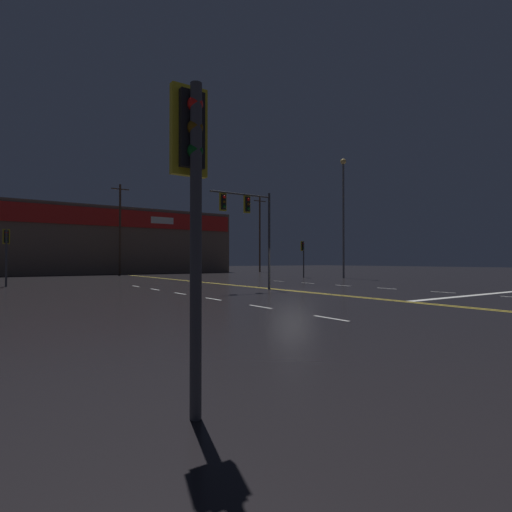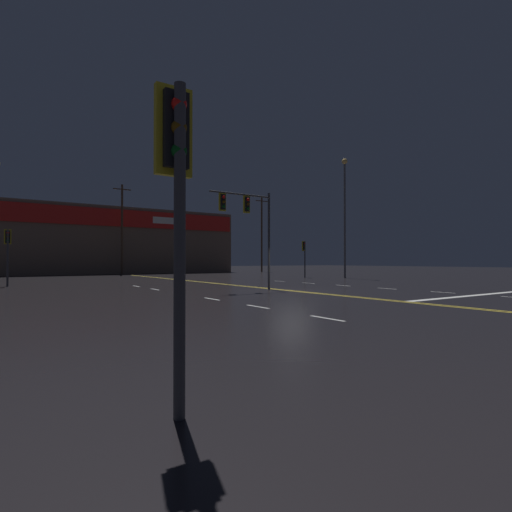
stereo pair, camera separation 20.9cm
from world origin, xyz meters
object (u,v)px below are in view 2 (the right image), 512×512
object	(u,v)px
traffic_signal_corner_southwest	(176,172)
traffic_signal_corner_northeast	(304,251)
streetlight_median_approach	(345,204)
traffic_signal_median	(246,214)
traffic_signal_corner_northwest	(8,244)

from	to	relation	value
traffic_signal_corner_southwest	traffic_signal_corner_northeast	world-z (taller)	traffic_signal_corner_northeast
traffic_signal_corner_southwest	traffic_signal_corner_northeast	distance (m)	36.62
traffic_signal_corner_northeast	streetlight_median_approach	distance (m)	6.14
traffic_signal_corner_northeast	traffic_signal_corner_southwest	bearing A→B (deg)	-133.07
streetlight_median_approach	traffic_signal_corner_northeast	bearing A→B (deg)	131.02
traffic_signal_corner_southwest	streetlight_median_approach	bearing A→B (deg)	40.59
traffic_signal_corner_northeast	traffic_signal_median	bearing A→B (deg)	-141.12
traffic_signal_corner_southwest	streetlight_median_approach	world-z (taller)	streetlight_median_approach
traffic_signal_median	traffic_signal_corner_northwest	bearing A→B (deg)	133.37
traffic_signal_corner_northwest	traffic_signal_corner_northeast	xyz separation A→B (m)	(25.60, -0.21, -0.06)
traffic_signal_corner_southwest	traffic_signal_corner_northeast	size ratio (longest dim) A/B	0.97
traffic_signal_corner_northwest	traffic_signal_corner_southwest	world-z (taller)	traffic_signal_corner_northwest
traffic_signal_corner_northwest	traffic_signal_median	bearing A→B (deg)	-46.63
traffic_signal_corner_northeast	streetlight_median_approach	world-z (taller)	streetlight_median_approach
traffic_signal_median	traffic_signal_corner_southwest	xyz separation A→B (m)	(-10.59, -15.13, -1.70)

